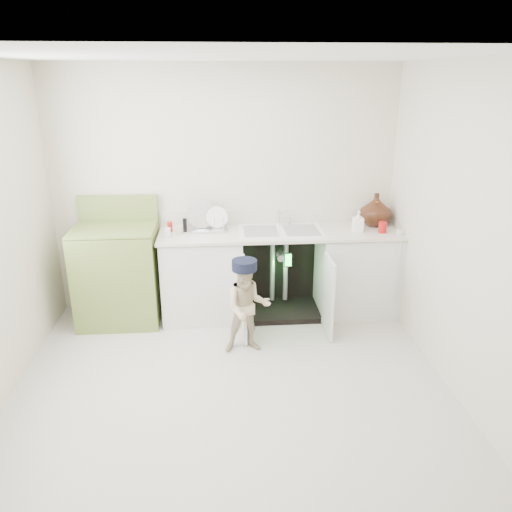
% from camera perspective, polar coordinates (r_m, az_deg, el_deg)
% --- Properties ---
extents(ground, '(3.50, 3.50, 0.00)m').
position_cam_1_polar(ground, '(4.28, -2.82, -13.84)').
color(ground, '#B8B0A1').
rests_on(ground, ground).
extents(room_shell, '(6.00, 5.50, 1.26)m').
position_cam_1_polar(room_shell, '(3.73, -3.15, 2.31)').
color(room_shell, beige).
rests_on(room_shell, ground).
extents(counter_run, '(2.44, 1.02, 1.23)m').
position_cam_1_polar(counter_run, '(5.17, 3.15, -1.60)').
color(counter_run, white).
rests_on(counter_run, ground).
extents(avocado_stove, '(0.80, 0.65, 1.24)m').
position_cam_1_polar(avocado_stove, '(5.19, -15.46, -1.86)').
color(avocado_stove, olive).
rests_on(avocado_stove, ground).
extents(repair_worker, '(0.67, 0.59, 0.88)m').
position_cam_1_polar(repair_worker, '(4.46, -0.98, -5.72)').
color(repair_worker, beige).
rests_on(repair_worker, ground).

